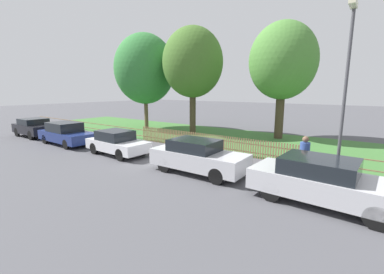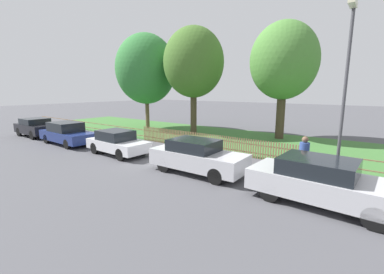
% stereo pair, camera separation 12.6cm
% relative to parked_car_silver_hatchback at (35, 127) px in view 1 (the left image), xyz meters
% --- Properties ---
extents(ground_plane, '(120.00, 120.00, 0.00)m').
position_rel_parked_car_silver_hatchback_xyz_m(ground_plane, '(13.05, 1.17, -0.72)').
color(ground_plane, '#4C4C51').
extents(kerb_stone, '(42.84, 0.20, 0.12)m').
position_rel_parked_car_silver_hatchback_xyz_m(kerb_stone, '(13.05, 1.27, -0.66)').
color(kerb_stone, gray).
rests_on(kerb_stone, ground).
extents(grass_strip, '(42.84, 8.45, 0.01)m').
position_rel_parked_car_silver_hatchback_xyz_m(grass_strip, '(13.05, 8.17, -0.72)').
color(grass_strip, '#3D7033').
rests_on(grass_strip, ground).
extents(park_fence, '(42.84, 0.05, 0.99)m').
position_rel_parked_car_silver_hatchback_xyz_m(park_fence, '(13.05, 3.96, -0.22)').
color(park_fence, olive).
rests_on(park_fence, ground).
extents(parked_car_silver_hatchback, '(3.79, 1.83, 1.38)m').
position_rel_parked_car_silver_hatchback_xyz_m(parked_car_silver_hatchback, '(0.00, 0.00, 0.00)').
color(parked_car_silver_hatchback, black).
rests_on(parked_car_silver_hatchback, ground).
extents(parked_car_black_saloon, '(4.46, 1.79, 1.44)m').
position_rel_parked_car_silver_hatchback_xyz_m(parked_car_black_saloon, '(4.76, -0.06, -0.00)').
color(parked_car_black_saloon, navy).
rests_on(parked_car_black_saloon, ground).
extents(parked_car_navy_estate, '(3.84, 1.73, 1.34)m').
position_rel_parked_car_silver_hatchback_xyz_m(parked_car_navy_estate, '(9.70, 0.18, -0.04)').
color(parked_car_navy_estate, silver).
rests_on(parked_car_navy_estate, ground).
extents(parked_car_red_compact, '(4.24, 1.73, 1.45)m').
position_rel_parked_car_silver_hatchback_xyz_m(parked_car_red_compact, '(15.13, 0.19, 0.02)').
color(parked_car_red_compact, '#BCBCC1').
rests_on(parked_car_red_compact, ground).
extents(parked_car_white_van, '(4.56, 2.01, 1.45)m').
position_rel_parked_car_silver_hatchback_xyz_m(parked_car_white_van, '(20.05, 0.02, 0.02)').
color(parked_car_white_van, '#BCBCC1').
rests_on(parked_car_white_van, ground).
extents(covered_motorcycle, '(2.01, 0.76, 0.99)m').
position_rel_parked_car_silver_hatchback_xyz_m(covered_motorcycle, '(14.35, 2.01, -0.10)').
color(covered_motorcycle, black).
rests_on(covered_motorcycle, ground).
extents(tree_nearest_kerb, '(5.39, 5.39, 8.48)m').
position_rel_parked_car_silver_hatchback_xyz_m(tree_nearest_kerb, '(3.80, 8.05, 4.65)').
color(tree_nearest_kerb, brown).
rests_on(tree_nearest_kerb, ground).
extents(tree_behind_motorcycle, '(4.77, 4.77, 8.41)m').
position_rel_parked_car_silver_hatchback_xyz_m(tree_behind_motorcycle, '(8.91, 8.34, 4.91)').
color(tree_behind_motorcycle, '#473828').
rests_on(tree_behind_motorcycle, ground).
extents(tree_mid_park, '(4.70, 4.70, 8.25)m').
position_rel_parked_car_silver_hatchback_xyz_m(tree_mid_park, '(15.31, 10.34, 4.78)').
color(tree_mid_park, '#473828').
rests_on(tree_mid_park, ground).
extents(pedestrian_by_lamp, '(0.48, 0.48, 1.81)m').
position_rel_parked_car_silver_hatchback_xyz_m(pedestrian_by_lamp, '(19.06, 1.75, 0.30)').
color(pedestrian_by_lamp, '#2D3351').
rests_on(pedestrian_by_lamp, ground).
extents(street_lamp, '(0.20, 0.79, 6.31)m').
position_rel_parked_car_silver_hatchback_xyz_m(street_lamp, '(20.18, 1.72, 3.19)').
color(street_lamp, '#47474C').
rests_on(street_lamp, ground).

